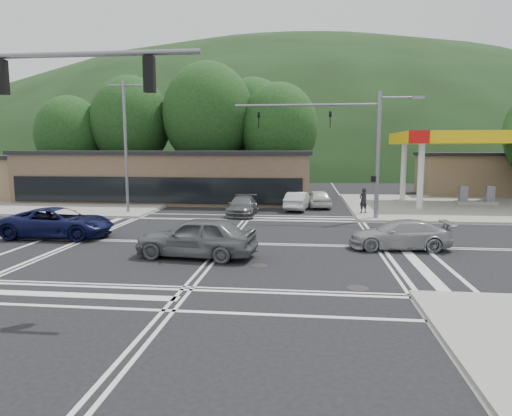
# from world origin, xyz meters

# --- Properties ---
(ground) EXTENTS (120.00, 120.00, 0.00)m
(ground) POSITION_xyz_m (0.00, 0.00, 0.00)
(ground) COLOR black
(ground) RESTS_ON ground
(sidewalk_ne) EXTENTS (16.00, 16.00, 0.15)m
(sidewalk_ne) POSITION_xyz_m (15.00, 15.00, 0.07)
(sidewalk_ne) COLOR gray
(sidewalk_ne) RESTS_ON ground
(sidewalk_nw) EXTENTS (16.00, 16.00, 0.15)m
(sidewalk_nw) POSITION_xyz_m (-15.00, 15.00, 0.07)
(sidewalk_nw) COLOR gray
(sidewalk_nw) RESTS_ON ground
(gas_station_canopy) EXTENTS (12.32, 8.34, 5.75)m
(gas_station_canopy) POSITION_xyz_m (16.99, 15.99, 5.04)
(gas_station_canopy) COLOR silver
(gas_station_canopy) RESTS_ON ground
(convenience_store) EXTENTS (10.00, 6.00, 3.80)m
(convenience_store) POSITION_xyz_m (20.00, 25.00, 1.90)
(convenience_store) COLOR #846B4F
(convenience_store) RESTS_ON ground
(commercial_row) EXTENTS (24.00, 8.00, 4.00)m
(commercial_row) POSITION_xyz_m (-8.00, 17.00, 2.00)
(commercial_row) COLOR brown
(commercial_row) RESTS_ON ground
(hill_north) EXTENTS (252.00, 126.00, 140.00)m
(hill_north) POSITION_xyz_m (0.00, 90.00, 0.00)
(hill_north) COLOR black
(hill_north) RESTS_ON ground
(tree_n_a) EXTENTS (8.00, 8.00, 11.75)m
(tree_n_a) POSITION_xyz_m (-14.00, 24.00, 7.14)
(tree_n_a) COLOR #382619
(tree_n_a) RESTS_ON ground
(tree_n_b) EXTENTS (9.00, 9.00, 12.98)m
(tree_n_b) POSITION_xyz_m (-6.00, 24.00, 7.79)
(tree_n_b) COLOR #382619
(tree_n_b) RESTS_ON ground
(tree_n_c) EXTENTS (7.60, 7.60, 10.87)m
(tree_n_c) POSITION_xyz_m (1.00, 24.00, 6.49)
(tree_n_c) COLOR #382619
(tree_n_c) RESTS_ON ground
(tree_n_d) EXTENTS (6.80, 6.80, 9.76)m
(tree_n_d) POSITION_xyz_m (-20.00, 23.00, 5.84)
(tree_n_d) COLOR #382619
(tree_n_d) RESTS_ON ground
(tree_n_e) EXTENTS (8.40, 8.40, 11.98)m
(tree_n_e) POSITION_xyz_m (-2.00, 28.00, 7.14)
(tree_n_e) COLOR #382619
(tree_n_e) RESTS_ON ground
(streetlight_nw) EXTENTS (2.50, 0.25, 9.00)m
(streetlight_nw) POSITION_xyz_m (-8.44, 9.00, 5.05)
(streetlight_nw) COLOR slate
(streetlight_nw) RESTS_ON ground
(signal_mast_ne) EXTENTS (11.65, 0.30, 8.00)m
(signal_mast_ne) POSITION_xyz_m (6.95, 8.20, 5.07)
(signal_mast_ne) COLOR slate
(signal_mast_ne) RESTS_ON ground
(car_blue_west) EXTENTS (5.53, 2.64, 1.52)m
(car_blue_west) POSITION_xyz_m (-8.74, 0.50, 0.76)
(car_blue_west) COLOR #0D113A
(car_blue_west) RESTS_ON ground
(car_grey_center) EXTENTS (5.18, 2.52, 1.70)m
(car_grey_center) POSITION_xyz_m (-0.73, -2.87, 0.85)
(car_grey_center) COLOR slate
(car_grey_center) RESTS_ON ground
(car_silver_east) EXTENTS (4.59, 2.05, 1.31)m
(car_silver_east) POSITION_xyz_m (8.00, -0.30, 0.65)
(car_silver_east) COLOR #9B9DA1
(car_silver_east) RESTS_ON ground
(car_queue_a) EXTENTS (2.06, 4.27, 1.35)m
(car_queue_a) POSITION_xyz_m (3.19, 12.34, 0.68)
(car_queue_a) COLOR silver
(car_queue_a) RESTS_ON ground
(car_queue_b) EXTENTS (2.23, 4.21, 1.36)m
(car_queue_b) POSITION_xyz_m (4.67, 14.00, 0.68)
(car_queue_b) COLOR silver
(car_queue_b) RESTS_ON ground
(car_northbound) EXTENTS (1.88, 4.47, 1.29)m
(car_northbound) POSITION_xyz_m (-0.50, 9.16, 0.64)
(car_northbound) COLOR #56595B
(car_northbound) RESTS_ON ground
(pedestrian) EXTENTS (0.75, 0.67, 1.71)m
(pedestrian) POSITION_xyz_m (7.63, 10.20, 1.01)
(pedestrian) COLOR black
(pedestrian) RESTS_ON sidewalk_ne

